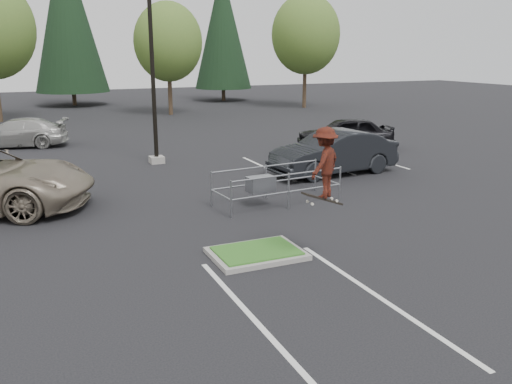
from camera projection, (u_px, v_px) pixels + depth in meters
name	position (u px, v px, depth m)	size (l,w,h in m)	color
ground	(257.00, 256.00, 13.18)	(120.00, 120.00, 0.00)	black
grass_median	(257.00, 253.00, 13.16)	(2.20, 1.60, 0.16)	gray
stall_lines	(146.00, 201.00, 17.97)	(22.62, 17.60, 0.01)	silver
light_pole	(152.00, 57.00, 22.82)	(0.70, 0.60, 10.12)	gray
decid_c	(168.00, 44.00, 40.56)	(5.12, 5.12, 8.38)	#38281C
decid_d	(305.00, 37.00, 45.54)	(5.76, 5.76, 9.43)	#38281C
conif_b	(67.00, 14.00, 46.98)	(6.38, 6.38, 14.50)	#38281C
conif_c	(223.00, 28.00, 51.84)	(5.50, 5.50, 12.50)	#38281C
cart_corral	(265.00, 183.00, 17.29)	(4.19, 1.83, 1.16)	gray
skateboarder	(323.00, 163.00, 12.15)	(1.19, 1.08, 1.85)	black
car_r_charc	(334.00, 153.00, 21.69)	(1.84, 5.27, 1.74)	black
car_r_black	(346.00, 133.00, 27.05)	(1.92, 4.78, 1.63)	black
car_far_silver	(18.00, 133.00, 27.81)	(2.04, 5.02, 1.46)	#B4B3AE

